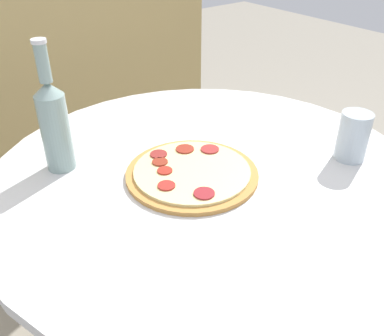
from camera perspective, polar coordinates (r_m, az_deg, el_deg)
table at (r=1.06m, az=1.98°, el=-8.03°), size 0.98×0.98×0.72m
fence_panel at (r=1.65m, az=-19.28°, el=18.13°), size 1.38×0.04×1.76m
pizza at (r=0.94m, az=-0.04°, el=-0.61°), size 0.29×0.29×0.02m
beer_bottle at (r=0.97m, az=-17.92°, el=5.80°), size 0.06×0.06×0.29m
drinking_glass at (r=1.05m, az=20.70°, el=3.98°), size 0.07×0.07×0.12m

